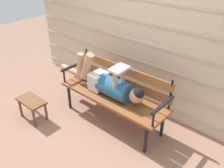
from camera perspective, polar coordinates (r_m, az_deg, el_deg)
name	(u,v)px	position (r m, az deg, el deg)	size (l,w,h in m)	color
ground_plane	(109,123)	(3.56, -0.80, -9.17)	(12.00, 12.00, 0.00)	#936B56
house_siding	(143,32)	(3.50, 7.25, 12.12)	(4.58, 0.08, 2.37)	beige
park_bench	(115,91)	(3.37, 0.80, -1.62)	(1.63, 0.51, 0.86)	brown
reclining_person	(107,83)	(3.30, -1.09, 0.21)	(1.64, 0.27, 0.56)	#23567A
footstool	(32,104)	(3.69, -18.47, -4.42)	(0.45, 0.25, 0.32)	brown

